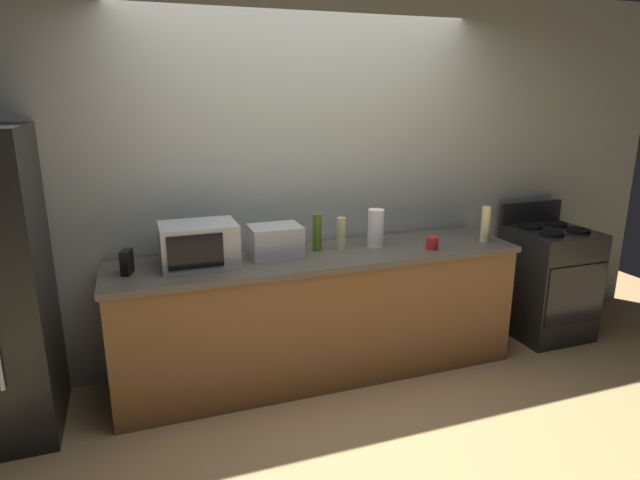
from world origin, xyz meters
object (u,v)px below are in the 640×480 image
Objects in this scene: paper_towel_roll at (376,228)px; bottle_hand_soap at (485,224)px; toaster_oven at (275,241)px; cordless_phone at (127,262)px; microwave at (199,244)px; bottle_olive_oil at (317,232)px; stove_range at (548,281)px; mug_red at (432,243)px; bottle_vinegar at (341,233)px.

bottle_hand_soap is (0.82, -0.16, -0.00)m from paper_towel_roll.
toaster_oven is 2.27× the size of cordless_phone.
microwave is 1.85× the size of bottle_olive_oil.
bottle_olive_oil reaches higher than toaster_oven.
cordless_phone is 1.26m from bottle_olive_oil.
toaster_oven is at bearing 1.38° from microwave.
toaster_oven is (-2.30, 0.06, 0.54)m from stove_range.
paper_towel_roll is (0.74, -0.01, 0.03)m from toaster_oven.
mug_red is (1.59, -0.19, -0.09)m from microwave.
stove_range is at bearing -1.85° from paper_towel_roll.
bottle_vinegar is (-0.26, 0.02, -0.02)m from paper_towel_roll.
bottle_hand_soap is (2.50, -0.11, 0.06)m from cordless_phone.
cordless_phone is at bearing -176.29° from toaster_oven.
microwave and paper_towel_roll have the same top height.
mug_red is at bearing -6.90° from microwave.
cordless_phone is at bearing -179.98° from stove_range.
toaster_oven is 0.74m from paper_towel_roll.
bottle_hand_soap is (1.07, -0.18, 0.02)m from bottle_vinegar.
bottle_vinegar reaches higher than toaster_oven.
paper_towel_roll reaches higher than bottle_olive_oil.
cordless_phone is (-1.68, -0.05, -0.06)m from paper_towel_roll.
toaster_oven is 1.11m from mug_red.
stove_range is 2.07m from bottle_olive_oil.
bottle_olive_oil is 0.98× the size of bottle_hand_soap.
microwave is at bearing 179.02° from stove_range.
bottle_olive_oil is at bearing 23.45° from cordless_phone.
cordless_phone is (-0.95, -0.06, -0.03)m from toaster_oven.
bottle_vinegar is 1.09m from bottle_hand_soap.
bottle_hand_soap is (1.55, -0.17, 0.03)m from toaster_oven.
toaster_oven is at bearing 179.22° from paper_towel_roll.
stove_range is 1.66m from paper_towel_roll.
stove_range is 4.00× the size of paper_towel_roll.
stove_range is 2.86m from microwave.
bottle_hand_soap is at bearing -4.29° from microwave.
paper_towel_roll is 1.19× the size of bottle_vinegar.
stove_range reaches higher than mug_red.
cordless_phone reaches higher than mug_red.
paper_towel_roll is at bearing 178.15° from stove_range.
bottle_hand_soap is at bearing -171.87° from stove_range.
microwave is 1.61m from mug_red.
bottle_hand_soap is 0.48m from mug_red.
mug_red is (-0.47, -0.04, -0.09)m from bottle_hand_soap.
cordless_phone is (-0.44, -0.05, -0.06)m from microwave.
paper_towel_roll is at bearing -0.78° from toaster_oven.
cordless_phone is at bearing -175.53° from bottle_olive_oil.
microwave is 2.07m from bottle_hand_soap.
paper_towel_roll reaches higher than toaster_oven.
toaster_oven is 1.26× the size of paper_towel_roll.
bottle_hand_soap is at bearing -9.31° from bottle_olive_oil.
toaster_oven is 1.50× the size of bottle_vinegar.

